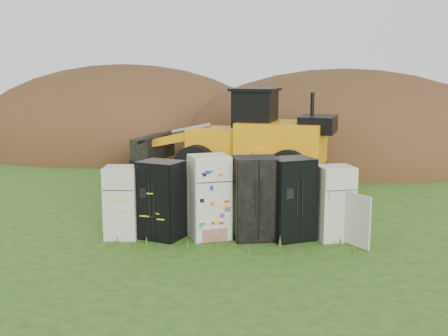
# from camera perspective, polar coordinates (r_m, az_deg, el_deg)

# --- Properties ---
(ground) EXTENTS (120.00, 120.00, 0.00)m
(ground) POSITION_cam_1_polar(r_m,az_deg,el_deg) (12.89, 0.92, -7.07)
(ground) COLOR #295015
(ground) RESTS_ON ground
(fridge_leftmost) EXTENTS (0.73, 0.70, 1.64)m
(fridge_leftmost) POSITION_cam_1_polar(r_m,az_deg,el_deg) (12.91, -10.38, -3.46)
(fridge_leftmost) COLOR silver
(fridge_leftmost) RESTS_ON ground
(fridge_black_side) EXTENTS (1.14, 1.04, 1.77)m
(fridge_black_side) POSITION_cam_1_polar(r_m,az_deg,el_deg) (12.74, -6.39, -3.23)
(fridge_black_side) COLOR black
(fridge_black_side) RESTS_ON ground
(fridge_sticker) EXTENTS (1.05, 1.01, 1.89)m
(fridge_sticker) POSITION_cam_1_polar(r_m,az_deg,el_deg) (12.67, -1.49, -2.95)
(fridge_sticker) COLOR white
(fridge_sticker) RESTS_ON ground
(fridge_dark_mid) EXTENTS (1.07, 0.92, 1.87)m
(fridge_dark_mid) POSITION_cam_1_polar(r_m,az_deg,el_deg) (12.62, 3.16, -3.08)
(fridge_dark_mid) COLOR black
(fridge_dark_mid) RESTS_ON ground
(fridge_black_right) EXTENTS (1.14, 1.06, 1.85)m
(fridge_black_right) POSITION_cam_1_polar(r_m,az_deg,el_deg) (12.67, 6.80, -3.12)
(fridge_black_right) COLOR black
(fridge_black_right) RESTS_ON ground
(fridge_open_door) EXTENTS (0.89, 0.85, 1.67)m
(fridge_open_door) POSITION_cam_1_polar(r_m,az_deg,el_deg) (12.83, 11.19, -3.50)
(fridge_open_door) COLOR silver
(fridge_open_door) RESTS_ON ground
(wheel_loader) EXTENTS (7.08, 4.42, 3.19)m
(wheel_loader) POSITION_cam_1_polar(r_m,az_deg,el_deg) (18.62, 0.77, 3.24)
(wheel_loader) COLOR orange
(wheel_loader) RESTS_ON ground
(dirt_mound_right) EXTENTS (15.21, 11.15, 7.65)m
(dirt_mound_right) POSITION_cam_1_polar(r_m,az_deg,el_deg) (24.86, 11.87, 1.02)
(dirt_mound_right) COLOR #452F16
(dirt_mound_right) RESTS_ON ground
(dirt_mound_left) EXTENTS (15.16, 11.37, 8.08)m
(dirt_mound_left) POSITION_cam_1_polar(r_m,az_deg,el_deg) (27.70, -9.92, 1.99)
(dirt_mound_left) COLOR #452F16
(dirt_mound_left) RESTS_ON ground
(dirt_mound_back) EXTENTS (17.81, 11.87, 5.78)m
(dirt_mound_back) POSITION_cam_1_polar(r_m,az_deg,el_deg) (30.09, 3.42, 2.75)
(dirt_mound_back) COLOR #452F16
(dirt_mound_back) RESTS_ON ground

